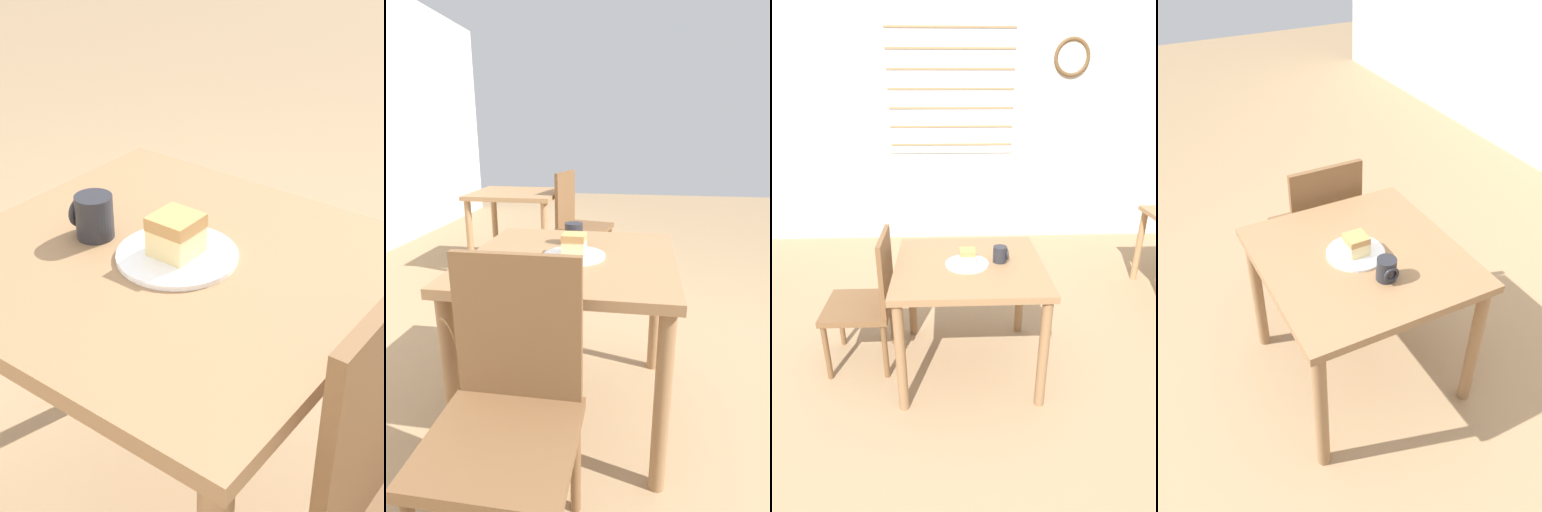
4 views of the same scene
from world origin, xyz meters
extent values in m
plane|color=#997A56|center=(0.00, 0.00, 0.00)|extent=(14.00, 14.00, 0.00)
cube|color=olive|center=(-0.06, 0.51, 0.75)|extent=(0.92, 0.89, 0.04)
cylinder|color=olive|center=(0.35, 0.12, 0.37)|extent=(0.06, 0.06, 0.73)
cube|color=brown|center=(-0.60, 0.59, 0.69)|extent=(0.03, 0.41, 0.49)
cylinder|color=white|center=(-0.08, 0.50, 0.78)|extent=(0.27, 0.27, 0.01)
cube|color=#E5CC89|center=(-0.08, 0.50, 0.81)|extent=(0.10, 0.10, 0.06)
cube|color=#B27F47|center=(-0.08, 0.50, 0.86)|extent=(0.10, 0.10, 0.03)
cylinder|color=#232328|center=(0.13, 0.53, 0.82)|extent=(0.09, 0.09, 0.10)
torus|color=#232328|center=(0.17, 0.53, 0.82)|extent=(0.02, 0.07, 0.07)
camera|label=1|loc=(-0.90, 1.53, 1.57)|focal=50.00mm
camera|label=2|loc=(-1.69, 0.23, 1.28)|focal=28.00mm
camera|label=3|loc=(-0.19, -1.74, 1.82)|focal=28.00mm
camera|label=4|loc=(1.50, -0.33, 2.15)|focal=35.00mm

